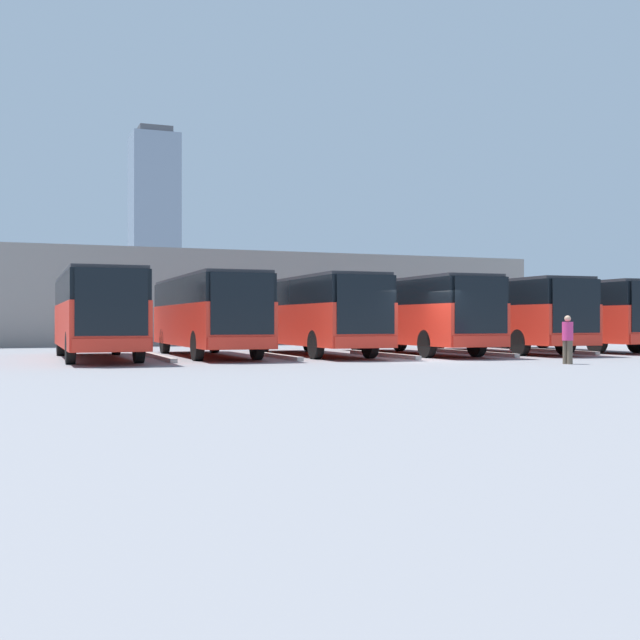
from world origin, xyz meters
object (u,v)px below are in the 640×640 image
(pedestrian, at_px, (568,338))
(bus_1, at_px, (497,313))
(bus_2, at_px, (412,313))
(bus_5, at_px, (96,311))
(bus_4, at_px, (207,312))
(bus_0, at_px, (568,313))
(bus_3, at_px, (312,312))

(pedestrian, bearing_deg, bus_1, 152.06)
(bus_2, xyz_separation_m, pedestrian, (-1.04, 8.86, -0.91))
(bus_5, bearing_deg, bus_4, -169.42)
(pedestrian, bearing_deg, bus_2, 178.71)
(bus_2, relative_size, bus_4, 1.00)
(bus_5, bearing_deg, bus_2, 179.93)
(bus_0, distance_m, bus_2, 8.67)
(bus_0, height_order, bus_4, same)
(bus_2, relative_size, pedestrian, 6.94)
(pedestrian, bearing_deg, bus_5, -130.73)
(bus_3, distance_m, pedestrian, 10.85)
(bus_0, distance_m, bus_3, 12.95)
(bus_0, xyz_separation_m, bus_3, (12.95, 0.24, 0.00))
(bus_1, bearing_deg, bus_2, 2.72)
(bus_1, distance_m, bus_4, 12.97)
(bus_3, xyz_separation_m, pedestrian, (-5.35, 9.40, -0.91))
(bus_0, distance_m, pedestrian, 12.31)
(bus_2, distance_m, bus_3, 4.35)
(bus_0, bearing_deg, bus_4, 0.14)
(bus_1, height_order, bus_3, same)
(bus_1, xyz_separation_m, bus_3, (8.63, -0.37, 0.00))
(bus_2, height_order, bus_3, same)
(bus_2, bearing_deg, bus_0, -174.29)
(bus_5, bearing_deg, bus_0, -177.75)
(bus_0, distance_m, bus_5, 21.60)
(bus_2, distance_m, pedestrian, 8.97)
(bus_1, relative_size, bus_5, 1.00)
(bus_1, bearing_deg, bus_0, -171.32)
(bus_1, distance_m, bus_2, 4.32)
(bus_0, relative_size, bus_2, 1.00)
(bus_0, distance_m, bus_4, 17.27)
(bus_2, bearing_deg, bus_5, -0.07)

